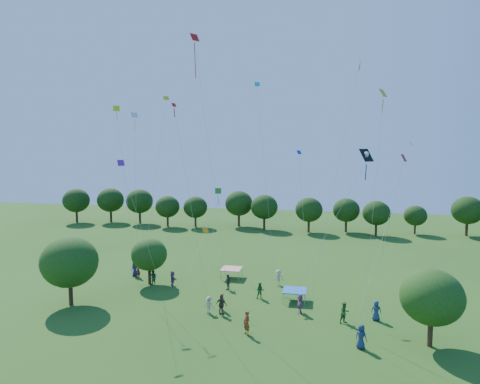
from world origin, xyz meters
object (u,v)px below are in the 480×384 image
near_tree_west (69,262)px  pirate_kite (364,159)px  red_high_kite (200,83)px  tent_blue (295,291)px  tent_red_stripe (231,269)px  near_tree_east (432,297)px  near_tree_north (149,254)px

near_tree_west → pirate_kite: bearing=-3.3°
red_high_kite → near_tree_west: bearing=-170.8°
tent_blue → red_high_kite: 21.19m
tent_red_stripe → pirate_kite: (13.03, -12.53, 12.73)m
near_tree_east → tent_blue: (-10.48, 7.49, -2.71)m
near_tree_north → red_high_kite: size_ratio=0.21×
near_tree_north → pirate_kite: pirate_kite is taller
tent_red_stripe → pirate_kite: size_ratio=0.17×
near_tree_east → tent_red_stripe: bearing=143.1°
tent_red_stripe → pirate_kite: 22.11m
near_tree_west → pirate_kite: (25.98, -1.48, 9.69)m
near_tree_east → tent_blue: 13.16m
near_tree_north → red_high_kite: red_high_kite is taller
tent_red_stripe → near_tree_north: bearing=-154.9°
near_tree_north → pirate_kite: bearing=-22.3°
tent_blue → red_high_kite: bearing=-159.8°
near_tree_east → red_high_kite: red_high_kite is taller
near_tree_east → pirate_kite: pirate_kite is taller
tent_blue → tent_red_stripe: bearing=141.3°
near_tree_north → tent_blue: bearing=-8.0°
near_tree_north → pirate_kite: (21.23, -8.70, 10.53)m
red_high_kite → tent_red_stripe: bearing=85.2°
near_tree_east → red_high_kite: size_ratio=0.25×
red_high_kite → tent_blue: bearing=20.2°
near_tree_west → tent_blue: (20.48, 5.02, -3.04)m
near_tree_west → tent_red_stripe: (12.95, 11.06, -3.04)m
near_tree_east → pirate_kite: 11.23m
red_high_kite → near_tree_north: bearing=144.7°
near_tree_north → pirate_kite: 25.24m
red_high_kite → pirate_kite: bearing=-14.0°
near_tree_north → tent_red_stripe: bearing=25.1°
near_tree_north → tent_red_stripe: 9.31m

